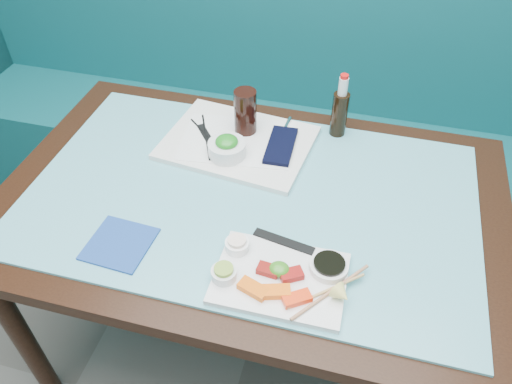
% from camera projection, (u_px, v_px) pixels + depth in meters
% --- Properties ---
extents(booth_bench, '(3.00, 0.56, 1.17)m').
position_uv_depth(booth_bench, '(300.00, 131.00, 2.23)').
color(booth_bench, '#0D4F55').
rests_on(booth_bench, ground).
extents(dining_table, '(1.40, 0.90, 0.75)m').
position_uv_depth(dining_table, '(250.00, 218.00, 1.44)').
color(dining_table, black).
rests_on(dining_table, ground).
extents(glass_top, '(1.22, 0.76, 0.01)m').
position_uv_depth(glass_top, '(250.00, 196.00, 1.38)').
color(glass_top, '#59A5B2').
rests_on(glass_top, dining_table).
extents(sashimi_plate, '(0.31, 0.22, 0.02)m').
position_uv_depth(sashimi_plate, '(280.00, 278.00, 1.16)').
color(sashimi_plate, white).
rests_on(sashimi_plate, glass_top).
extents(salmon_left, '(0.08, 0.05, 0.02)m').
position_uv_depth(salmon_left, '(253.00, 289.00, 1.12)').
color(salmon_left, '#EE5D09').
rests_on(salmon_left, sashimi_plate).
extents(salmon_mid, '(0.07, 0.05, 0.02)m').
position_uv_depth(salmon_mid, '(275.00, 292.00, 1.11)').
color(salmon_mid, '#FF600A').
rests_on(salmon_mid, sashimi_plate).
extents(salmon_right, '(0.07, 0.06, 0.02)m').
position_uv_depth(salmon_right, '(297.00, 298.00, 1.10)').
color(salmon_right, '#FC320A').
rests_on(salmon_right, sashimi_plate).
extents(tuna_left, '(0.05, 0.04, 0.02)m').
position_uv_depth(tuna_left, '(268.00, 270.00, 1.16)').
color(tuna_left, maroon).
rests_on(tuna_left, sashimi_plate).
extents(tuna_right, '(0.06, 0.06, 0.02)m').
position_uv_depth(tuna_right, '(291.00, 275.00, 1.15)').
color(tuna_right, maroon).
rests_on(tuna_right, sashimi_plate).
extents(seaweed_garnish, '(0.06, 0.06, 0.03)m').
position_uv_depth(seaweed_garnish, '(279.00, 269.00, 1.15)').
color(seaweed_garnish, '#367C1C').
rests_on(seaweed_garnish, sashimi_plate).
extents(ramekin_wasabi, '(0.08, 0.08, 0.02)m').
position_uv_depth(ramekin_wasabi, '(224.00, 274.00, 1.15)').
color(ramekin_wasabi, white).
rests_on(ramekin_wasabi, sashimi_plate).
extents(wasabi_fill, '(0.05, 0.05, 0.01)m').
position_uv_depth(wasabi_fill, '(224.00, 269.00, 1.13)').
color(wasabi_fill, '#7CA334').
rests_on(wasabi_fill, ramekin_wasabi).
extents(ramekin_ginger, '(0.08, 0.08, 0.02)m').
position_uv_depth(ramekin_ginger, '(237.00, 245.00, 1.21)').
color(ramekin_ginger, white).
rests_on(ramekin_ginger, sashimi_plate).
extents(ginger_fill, '(0.06, 0.06, 0.01)m').
position_uv_depth(ginger_fill, '(237.00, 241.00, 1.20)').
color(ginger_fill, beige).
rests_on(ginger_fill, ramekin_ginger).
extents(soy_dish, '(0.10, 0.10, 0.02)m').
position_uv_depth(soy_dish, '(329.00, 267.00, 1.16)').
color(soy_dish, white).
rests_on(soy_dish, sashimi_plate).
extents(soy_fill, '(0.09, 0.09, 0.01)m').
position_uv_depth(soy_fill, '(329.00, 263.00, 1.16)').
color(soy_fill, black).
rests_on(soy_fill, soy_dish).
extents(lemon_wedge, '(0.06, 0.06, 0.04)m').
position_uv_depth(lemon_wedge, '(342.00, 295.00, 1.09)').
color(lemon_wedge, '#FBED77').
rests_on(lemon_wedge, sashimi_plate).
extents(chopstick_sleeve, '(0.16, 0.05, 0.00)m').
position_uv_depth(chopstick_sleeve, '(284.00, 241.00, 1.23)').
color(chopstick_sleeve, black).
rests_on(chopstick_sleeve, sashimi_plate).
extents(wooden_chopstick_a, '(0.16, 0.14, 0.01)m').
position_uv_depth(wooden_chopstick_a, '(326.00, 291.00, 1.12)').
color(wooden_chopstick_a, tan).
rests_on(wooden_chopstick_a, sashimi_plate).
extents(wooden_chopstick_b, '(0.15, 0.19, 0.01)m').
position_uv_depth(wooden_chopstick_b, '(331.00, 292.00, 1.12)').
color(wooden_chopstick_b, '#A56F4E').
rests_on(wooden_chopstick_b, sashimi_plate).
extents(serving_tray, '(0.47, 0.38, 0.02)m').
position_uv_depth(serving_tray, '(238.00, 143.00, 1.53)').
color(serving_tray, silver).
rests_on(serving_tray, glass_top).
extents(paper_placemat, '(0.36, 0.28, 0.00)m').
position_uv_depth(paper_placemat, '(238.00, 140.00, 1.53)').
color(paper_placemat, white).
rests_on(paper_placemat, serving_tray).
extents(seaweed_bowl, '(0.13, 0.13, 0.04)m').
position_uv_depth(seaweed_bowl, '(227.00, 149.00, 1.46)').
color(seaweed_bowl, silver).
rests_on(seaweed_bowl, serving_tray).
extents(seaweed_salad, '(0.08, 0.08, 0.03)m').
position_uv_depth(seaweed_salad, '(227.00, 142.00, 1.44)').
color(seaweed_salad, '#1B761B').
rests_on(seaweed_salad, seaweed_bowl).
extents(cola_glass, '(0.09, 0.09, 0.14)m').
position_uv_depth(cola_glass, '(245.00, 112.00, 1.52)').
color(cola_glass, black).
rests_on(cola_glass, serving_tray).
extents(navy_pouch, '(0.08, 0.18, 0.01)m').
position_uv_depth(navy_pouch, '(281.00, 146.00, 1.50)').
color(navy_pouch, black).
rests_on(navy_pouch, serving_tray).
extents(fork, '(0.02, 0.09, 0.01)m').
position_uv_depth(fork, '(286.00, 126.00, 1.57)').
color(fork, silver).
rests_on(fork, serving_tray).
extents(black_chopstick_a, '(0.10, 0.21, 0.01)m').
position_uv_depth(black_chopstick_a, '(206.00, 137.00, 1.54)').
color(black_chopstick_a, black).
rests_on(black_chopstick_a, serving_tray).
extents(black_chopstick_b, '(0.17, 0.15, 0.01)m').
position_uv_depth(black_chopstick_b, '(208.00, 137.00, 1.54)').
color(black_chopstick_b, black).
rests_on(black_chopstick_b, serving_tray).
extents(tray_sleeve, '(0.11, 0.12, 0.00)m').
position_uv_depth(tray_sleeve, '(207.00, 137.00, 1.54)').
color(tray_sleeve, black).
rests_on(tray_sleeve, serving_tray).
extents(cola_bottle_body, '(0.06, 0.06, 0.14)m').
position_uv_depth(cola_bottle_body, '(339.00, 114.00, 1.53)').
color(cola_bottle_body, black).
rests_on(cola_bottle_body, glass_top).
extents(cola_bottle_neck, '(0.03, 0.03, 0.06)m').
position_uv_depth(cola_bottle_neck, '(343.00, 86.00, 1.47)').
color(cola_bottle_neck, silver).
rests_on(cola_bottle_neck, cola_bottle_body).
extents(cola_bottle_cap, '(0.03, 0.03, 0.01)m').
position_uv_depth(cola_bottle_cap, '(345.00, 76.00, 1.44)').
color(cola_bottle_cap, red).
rests_on(cola_bottle_cap, cola_bottle_neck).
extents(blue_napkin, '(0.16, 0.16, 0.01)m').
position_uv_depth(blue_napkin, '(119.00, 244.00, 1.24)').
color(blue_napkin, navy).
rests_on(blue_napkin, glass_top).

